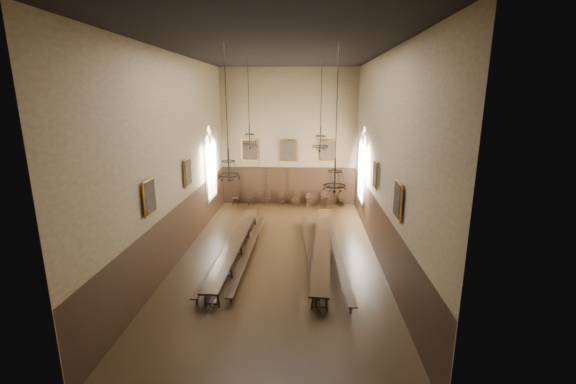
# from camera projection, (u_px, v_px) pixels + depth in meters

# --- Properties ---
(floor) EXTENTS (9.00, 18.00, 0.02)m
(floor) POSITION_uv_depth(u_px,v_px,m) (279.00, 256.00, 17.79)
(floor) COLOR black
(floor) RESTS_ON ground
(ceiling) EXTENTS (9.00, 18.00, 0.02)m
(ceiling) POSITION_uv_depth(u_px,v_px,m) (278.00, 50.00, 15.60)
(ceiling) COLOR black
(ceiling) RESTS_ON ground
(wall_back) EXTENTS (9.00, 0.02, 9.00)m
(wall_back) POSITION_uv_depth(u_px,v_px,m) (289.00, 138.00, 25.43)
(wall_back) COLOR #7B674B
(wall_back) RESTS_ON ground
(wall_front) EXTENTS (9.00, 0.02, 9.00)m
(wall_front) POSITION_uv_depth(u_px,v_px,m) (247.00, 230.00, 7.97)
(wall_front) COLOR #7B674B
(wall_front) RESTS_ON ground
(wall_left) EXTENTS (0.02, 18.00, 9.00)m
(wall_left) POSITION_uv_depth(u_px,v_px,m) (177.00, 159.00, 16.91)
(wall_left) COLOR #7B674B
(wall_left) RESTS_ON ground
(wall_right) EXTENTS (0.02, 18.00, 9.00)m
(wall_right) POSITION_uv_depth(u_px,v_px,m) (384.00, 161.00, 16.48)
(wall_right) COLOR #7B674B
(wall_right) RESTS_ON ground
(wainscot_panelling) EXTENTS (9.00, 18.00, 2.50)m
(wainscot_panelling) POSITION_uv_depth(u_px,v_px,m) (279.00, 231.00, 17.49)
(wainscot_panelling) COLOR black
(wainscot_panelling) RESTS_ON floor
(table_left) EXTENTS (0.82, 9.87, 0.77)m
(table_left) POSITION_uv_depth(u_px,v_px,m) (236.00, 248.00, 17.72)
(table_left) COLOR black
(table_left) RESTS_ON floor
(table_right) EXTENTS (1.31, 10.15, 0.79)m
(table_right) POSITION_uv_depth(u_px,v_px,m) (322.00, 249.00, 17.60)
(table_right) COLOR black
(table_right) RESTS_ON floor
(bench_left_outer) EXTENTS (0.63, 9.15, 0.41)m
(bench_left_outer) POSITION_uv_depth(u_px,v_px,m) (226.00, 251.00, 17.69)
(bench_left_outer) COLOR black
(bench_left_outer) RESTS_ON floor
(bench_left_inner) EXTENTS (0.41, 9.26, 0.42)m
(bench_left_inner) POSITION_uv_depth(u_px,v_px,m) (250.00, 250.00, 17.80)
(bench_left_inner) COLOR black
(bench_left_inner) RESTS_ON floor
(bench_right_inner) EXTENTS (0.76, 9.35, 0.42)m
(bench_right_inner) POSITION_uv_depth(u_px,v_px,m) (309.00, 251.00, 17.74)
(bench_right_inner) COLOR black
(bench_right_inner) RESTS_ON floor
(bench_right_outer) EXTENTS (0.73, 10.46, 0.47)m
(bench_right_outer) POSITION_uv_depth(u_px,v_px,m) (335.00, 250.00, 17.72)
(bench_right_outer) COLOR black
(bench_right_outer) RESTS_ON floor
(chair_0) EXTENTS (0.48, 0.48, 0.99)m
(chair_0) POSITION_uv_depth(u_px,v_px,m) (235.00, 200.00, 26.15)
(chair_0) COLOR black
(chair_0) RESTS_ON floor
(chair_1) EXTENTS (0.46, 0.46, 0.96)m
(chair_1) POSITION_uv_depth(u_px,v_px,m) (251.00, 201.00, 26.07)
(chair_1) COLOR black
(chair_1) RESTS_ON floor
(chair_2) EXTENTS (0.54, 0.54, 0.97)m
(chair_2) POSITION_uv_depth(u_px,v_px,m) (267.00, 201.00, 26.11)
(chair_2) COLOR black
(chair_2) RESTS_ON floor
(chair_3) EXTENTS (0.49, 0.49, 0.87)m
(chair_3) POSITION_uv_depth(u_px,v_px,m) (280.00, 201.00, 26.08)
(chair_3) COLOR black
(chair_3) RESTS_ON floor
(chair_4) EXTENTS (0.54, 0.54, 1.00)m
(chair_4) POSITION_uv_depth(u_px,v_px,m) (296.00, 201.00, 25.94)
(chair_4) COLOR black
(chair_4) RESTS_ON floor
(chair_5) EXTENTS (0.46, 0.46, 0.87)m
(chair_5) POSITION_uv_depth(u_px,v_px,m) (309.00, 202.00, 25.88)
(chair_5) COLOR black
(chair_5) RESTS_ON floor
(chair_6) EXTENTS (0.47, 0.47, 1.02)m
(chair_6) POSITION_uv_depth(u_px,v_px,m) (324.00, 201.00, 25.88)
(chair_6) COLOR black
(chair_6) RESTS_ON floor
(chair_7) EXTENTS (0.48, 0.48, 0.89)m
(chair_7) POSITION_uv_depth(u_px,v_px,m) (342.00, 202.00, 25.81)
(chair_7) COLOR black
(chair_7) RESTS_ON floor
(chandelier_back_left) EXTENTS (0.79, 0.79, 4.32)m
(chandelier_back_left) POSITION_uv_depth(u_px,v_px,m) (250.00, 138.00, 19.44)
(chandelier_back_left) COLOR black
(chandelier_back_left) RESTS_ON ceiling
(chandelier_back_right) EXTENTS (0.81, 0.81, 4.41)m
(chandelier_back_right) POSITION_uv_depth(u_px,v_px,m) (320.00, 140.00, 19.27)
(chandelier_back_right) COLOR black
(chandelier_back_right) RESTS_ON ceiling
(chandelier_front_left) EXTENTS (0.80, 0.80, 4.78)m
(chandelier_front_left) POSITION_uv_depth(u_px,v_px,m) (229.00, 166.00, 14.17)
(chandelier_front_left) COLOR black
(chandelier_front_left) RESTS_ON ceiling
(chandelier_front_right) EXTENTS (0.85, 0.85, 5.23)m
(chandelier_front_right) POSITION_uv_depth(u_px,v_px,m) (335.00, 177.00, 14.41)
(chandelier_front_right) COLOR black
(chandelier_front_right) RESTS_ON ceiling
(portrait_back_0) EXTENTS (1.10, 0.12, 1.40)m
(portrait_back_0) POSITION_uv_depth(u_px,v_px,m) (250.00, 150.00, 25.62)
(portrait_back_0) COLOR #B57D2B
(portrait_back_0) RESTS_ON wall_back
(portrait_back_1) EXTENTS (1.10, 0.12, 1.40)m
(portrait_back_1) POSITION_uv_depth(u_px,v_px,m) (289.00, 150.00, 25.50)
(portrait_back_1) COLOR #B57D2B
(portrait_back_1) RESTS_ON wall_back
(portrait_back_2) EXTENTS (1.10, 0.12, 1.40)m
(portrait_back_2) POSITION_uv_depth(u_px,v_px,m) (328.00, 151.00, 25.37)
(portrait_back_2) COLOR #B57D2B
(portrait_back_2) RESTS_ON wall_back
(portrait_left_0) EXTENTS (0.12, 1.00, 1.30)m
(portrait_left_0) POSITION_uv_depth(u_px,v_px,m) (188.00, 173.00, 18.07)
(portrait_left_0) COLOR #B57D2B
(portrait_left_0) RESTS_ON wall_left
(portrait_left_1) EXTENTS (0.12, 1.00, 1.30)m
(portrait_left_1) POSITION_uv_depth(u_px,v_px,m) (149.00, 197.00, 13.71)
(portrait_left_1) COLOR #B57D2B
(portrait_left_1) RESTS_ON wall_left
(portrait_right_0) EXTENTS (0.12, 1.00, 1.30)m
(portrait_right_0) POSITION_uv_depth(u_px,v_px,m) (376.00, 174.00, 17.65)
(portrait_right_0) COLOR #B57D2B
(portrait_right_0) RESTS_ON wall_right
(portrait_right_1) EXTENTS (0.12, 1.00, 1.30)m
(portrait_right_1) POSITION_uv_depth(u_px,v_px,m) (398.00, 200.00, 13.29)
(portrait_right_1) COLOR #B57D2B
(portrait_right_1) RESTS_ON wall_right
(window_right) EXTENTS (0.20, 2.20, 4.60)m
(window_right) POSITION_uv_depth(u_px,v_px,m) (363.00, 164.00, 22.08)
(window_right) COLOR white
(window_right) RESTS_ON wall_right
(window_left) EXTENTS (0.20, 2.20, 4.60)m
(window_left) POSITION_uv_depth(u_px,v_px,m) (210.00, 163.00, 22.51)
(window_left) COLOR white
(window_left) RESTS_ON wall_left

